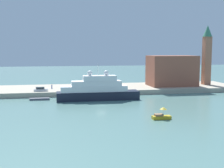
{
  "coord_description": "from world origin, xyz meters",
  "views": [
    {
      "loc": [
        -11.54,
        -78.51,
        15.01
      ],
      "look_at": [
        4.12,
        6.0,
        5.05
      ],
      "focal_mm": 47.04,
      "sensor_mm": 36.0,
      "label": 1
    }
  ],
  "objects_px": {
    "bell_tower": "(207,52)",
    "mooring_bollard": "(98,90)",
    "large_yacht": "(97,90)",
    "parked_car": "(41,89)",
    "person_figure": "(52,87)",
    "harbor_building": "(172,71)",
    "small_motorboat": "(161,115)",
    "work_barge": "(40,99)"
  },
  "relations": [
    {
      "from": "person_figure",
      "to": "parked_car",
      "type": "bearing_deg",
      "value": -121.06
    },
    {
      "from": "large_yacht",
      "to": "work_barge",
      "type": "xyz_separation_m",
      "value": [
        -17.11,
        2.79,
        -2.64
      ]
    },
    {
      "from": "work_barge",
      "to": "harbor_building",
      "type": "distance_m",
      "value": 50.66
    },
    {
      "from": "bell_tower",
      "to": "mooring_bollard",
      "type": "bearing_deg",
      "value": -167.01
    },
    {
      "from": "large_yacht",
      "to": "bell_tower",
      "type": "bearing_deg",
      "value": 22.22
    },
    {
      "from": "large_yacht",
      "to": "person_figure",
      "type": "distance_m",
      "value": 21.47
    },
    {
      "from": "parked_car",
      "to": "person_figure",
      "type": "relative_size",
      "value": 2.88
    },
    {
      "from": "bell_tower",
      "to": "mooring_bollard",
      "type": "xyz_separation_m",
      "value": [
        -44.23,
        -10.21,
        -12.2
      ]
    },
    {
      "from": "person_figure",
      "to": "bell_tower",
      "type": "bearing_deg",
      "value": 2.01
    },
    {
      "from": "work_barge",
      "to": "person_figure",
      "type": "relative_size",
      "value": 3.75
    },
    {
      "from": "large_yacht",
      "to": "parked_car",
      "type": "xyz_separation_m",
      "value": [
        -17.16,
        10.77,
        -0.78
      ]
    },
    {
      "from": "small_motorboat",
      "to": "harbor_building",
      "type": "relative_size",
      "value": 0.24
    },
    {
      "from": "large_yacht",
      "to": "small_motorboat",
      "type": "bearing_deg",
      "value": -68.87
    },
    {
      "from": "small_motorboat",
      "to": "work_barge",
      "type": "xyz_separation_m",
      "value": [
        -27.66,
        30.1,
        -0.51
      ]
    },
    {
      "from": "harbor_building",
      "to": "mooring_bollard",
      "type": "height_order",
      "value": "harbor_building"
    },
    {
      "from": "parked_car",
      "to": "person_figure",
      "type": "distance_m",
      "value": 6.72
    },
    {
      "from": "work_barge",
      "to": "harbor_building",
      "type": "xyz_separation_m",
      "value": [
        47.95,
        14.79,
        6.96
      ]
    },
    {
      "from": "large_yacht",
      "to": "bell_tower",
      "type": "height_order",
      "value": "bell_tower"
    },
    {
      "from": "person_figure",
      "to": "harbor_building",
      "type": "bearing_deg",
      "value": 1.35
    },
    {
      "from": "harbor_building",
      "to": "mooring_bollard",
      "type": "xyz_separation_m",
      "value": [
        -29.54,
        -9.18,
        -5.32
      ]
    },
    {
      "from": "large_yacht",
      "to": "bell_tower",
      "type": "distance_m",
      "value": 50.44
    },
    {
      "from": "harbor_building",
      "to": "work_barge",
      "type": "bearing_deg",
      "value": -162.86
    },
    {
      "from": "parked_car",
      "to": "bell_tower",
      "type": "bearing_deg",
      "value": 7.12
    },
    {
      "from": "large_yacht",
      "to": "parked_car",
      "type": "bearing_deg",
      "value": 147.89
    },
    {
      "from": "large_yacht",
      "to": "parked_car",
      "type": "height_order",
      "value": "large_yacht"
    },
    {
      "from": "work_barge",
      "to": "mooring_bollard",
      "type": "height_order",
      "value": "mooring_bollard"
    },
    {
      "from": "bell_tower",
      "to": "person_figure",
      "type": "xyz_separation_m",
      "value": [
        -59.22,
        -2.07,
        -11.83
      ]
    },
    {
      "from": "work_barge",
      "to": "bell_tower",
      "type": "distance_m",
      "value": 66.07
    },
    {
      "from": "large_yacht",
      "to": "parked_car",
      "type": "distance_m",
      "value": 20.27
    },
    {
      "from": "large_yacht",
      "to": "mooring_bollard",
      "type": "height_order",
      "value": "large_yacht"
    },
    {
      "from": "large_yacht",
      "to": "bell_tower",
      "type": "xyz_separation_m",
      "value": [
        45.53,
        18.6,
        11.19
      ]
    },
    {
      "from": "small_motorboat",
      "to": "mooring_bollard",
      "type": "height_order",
      "value": "small_motorboat"
    },
    {
      "from": "large_yacht",
      "to": "work_barge",
      "type": "distance_m",
      "value": 17.53
    },
    {
      "from": "small_motorboat",
      "to": "mooring_bollard",
      "type": "distance_m",
      "value": 36.9
    },
    {
      "from": "mooring_bollard",
      "to": "large_yacht",
      "type": "bearing_deg",
      "value": -98.8
    },
    {
      "from": "small_motorboat",
      "to": "person_figure",
      "type": "xyz_separation_m",
      "value": [
        -24.25,
        43.83,
        1.5
      ]
    },
    {
      "from": "small_motorboat",
      "to": "harbor_building",
      "type": "bearing_deg",
      "value": 65.67
    },
    {
      "from": "small_motorboat",
      "to": "person_figure",
      "type": "relative_size",
      "value": 2.61
    },
    {
      "from": "work_barge",
      "to": "harbor_building",
      "type": "bearing_deg",
      "value": 17.14
    },
    {
      "from": "person_figure",
      "to": "mooring_bollard",
      "type": "relative_size",
      "value": 2.23
    },
    {
      "from": "parked_car",
      "to": "mooring_bollard",
      "type": "bearing_deg",
      "value": -7.34
    },
    {
      "from": "large_yacht",
      "to": "mooring_bollard",
      "type": "relative_size",
      "value": 35.23
    }
  ]
}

